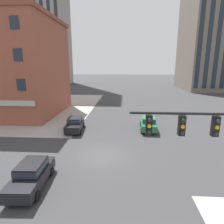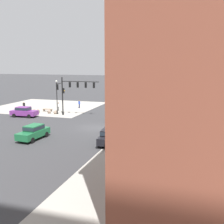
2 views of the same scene
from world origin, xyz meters
name	(u,v)px [view 2 (image 2 of 2)]	position (x,y,z in m)	size (l,w,h in m)	color
ground_plane	(95,128)	(0.00, 0.00, 0.00)	(320.00, 320.00, 0.00)	#38383A
sidewalk_corner_slab	(47,107)	(16.00, -14.50, 0.00)	(20.00, 19.00, 0.02)	#A8A399
traffic_signal_main	(71,90)	(6.96, -7.11, 4.36)	(6.77, 2.09, 6.46)	black
bollard_sphere_curb_a	(55,112)	(10.31, -7.61, 0.32)	(0.63, 0.63, 0.63)	gray
bollard_sphere_curb_b	(49,112)	(11.64, -7.82, 0.32)	(0.63, 0.63, 0.63)	gray
bollard_sphere_curb_c	(38,111)	(13.94, -7.86, 0.32)	(0.63, 0.63, 0.63)	gray
bollard_sphere_curb_d	(34,111)	(14.76, -7.83, 0.32)	(0.63, 0.63, 0.63)	gray
bollard_sphere_curb_e	(25,110)	(16.62, -7.82, 0.32)	(0.63, 0.63, 0.63)	gray
bench_near_signal	(48,110)	(12.94, -9.46, 0.33)	(1.84, 0.64, 0.49)	#9E7F66
pedestrian_near_bench	(59,106)	(11.42, -10.88, 0.88)	(0.34, 0.49, 1.55)	#333333
pedestrian_at_curb	(24,105)	(17.83, -9.28, 0.95)	(0.55, 0.23, 1.65)	#232847
pedestrian_walking_east	(79,104)	(8.88, -14.69, 0.92)	(0.50, 0.33, 1.62)	#232847
street_lamp_corner_near	(57,93)	(10.00, -7.81, 3.64)	(0.36, 0.36, 5.87)	black
car_main_northbound_far	(33,132)	(4.82, 7.49, 0.92)	(2.07, 4.49, 1.68)	#1E6B3D
car_main_southbound_near	(24,111)	(13.99, -3.77, 0.92)	(4.50, 2.09, 1.68)	#7A3389
car_main_southbound_far	(132,117)	(-4.21, -4.62, 0.92)	(2.05, 4.48, 1.68)	black
car_cross_eastbound	(109,136)	(-4.20, 6.64, 0.92)	(2.14, 4.52, 1.68)	black
car_cross_westbound	(158,98)	(-4.85, -27.43, 0.92)	(2.02, 4.46, 1.68)	black
car_main_mid	(195,123)	(-13.16, -3.20, 0.92)	(4.49, 2.08, 1.68)	black
car_cross_far	(146,106)	(-4.31, -15.15, 0.92)	(2.12, 4.51, 1.68)	#23479E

